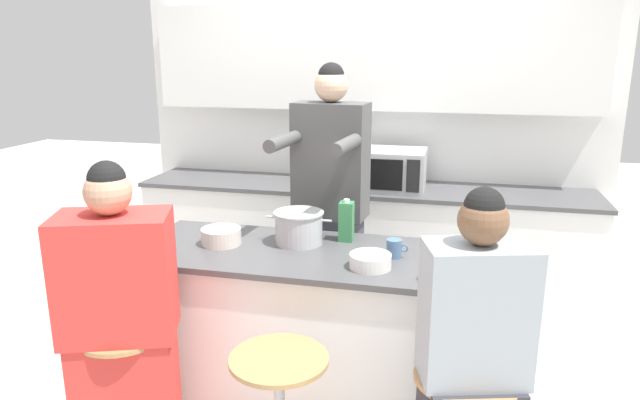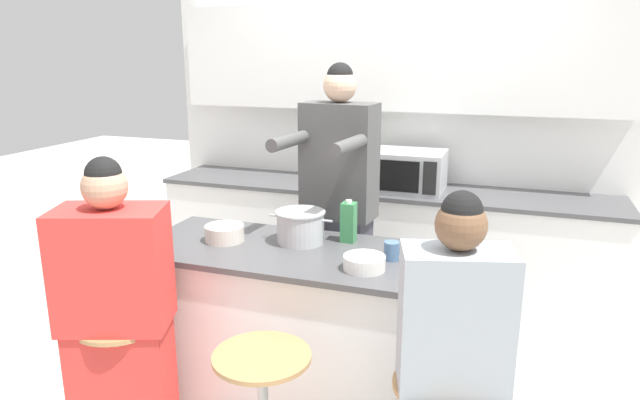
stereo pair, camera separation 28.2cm
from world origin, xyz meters
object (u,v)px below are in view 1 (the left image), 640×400
fruit_bowl (370,261)px  microwave (390,169)px  juice_carton (346,221)px  potted_plant (319,161)px  person_cooking (330,222)px  coffee_cup_near (434,273)px  person_seated_near (470,387)px  bar_stool_leftmost (128,389)px  banana_bunch (474,246)px  coffee_cup_far (394,248)px  person_wrapped_blanket (122,335)px  kitchen_island (317,334)px  cooking_pot (299,227)px

fruit_bowl → microwave: bearing=93.4°
fruit_bowl → juice_carton: juice_carton is taller
potted_plant → person_cooking: bearing=-72.3°
coffee_cup_near → juice_carton: size_ratio=0.51×
person_cooking → coffee_cup_near: person_cooking is taller
person_seated_near → bar_stool_leftmost: bearing=163.1°
banana_bunch → potted_plant: bearing=132.6°
coffee_cup_far → potted_plant: bearing=117.2°
fruit_bowl → coffee_cup_near: 0.30m
person_cooking → person_seated_near: 1.42m
banana_bunch → coffee_cup_near: bearing=-111.8°
bar_stool_leftmost → person_wrapped_blanket: person_wrapped_blanket is taller
coffee_cup_near → juice_carton: (-0.47, 0.45, 0.07)m
kitchen_island → coffee_cup_far: coffee_cup_far is taller
kitchen_island → banana_bunch: bearing=15.8°
cooking_pot → banana_bunch: 0.89m
fruit_bowl → banana_bunch: fruit_bowl is taller
person_wrapped_blanket → juice_carton: person_wrapped_blanket is taller
fruit_bowl → juice_carton: (-0.18, 0.36, 0.07)m
person_seated_near → microwave: 2.09m
person_cooking → person_wrapped_blanket: 1.35m
person_seated_near → coffee_cup_far: bearing=104.2°
coffee_cup_near → cooking_pot: bearing=153.5°
person_cooking → juice_carton: size_ratio=8.08×
person_wrapped_blanket → fruit_bowl: (1.01, 0.47, 0.26)m
kitchen_island → potted_plant: potted_plant is taller
person_seated_near → microwave: bearing=89.6°
person_cooking → banana_bunch: 0.87m
person_wrapped_blanket → cooking_pot: size_ratio=4.20×
coffee_cup_far → juice_carton: bearing=144.9°
person_cooking → fruit_bowl: 0.76m
coffee_cup_near → microwave: (-0.38, 1.59, 0.12)m
person_wrapped_blanket → person_cooking: bearing=40.0°
banana_bunch → microwave: microwave is taller
person_cooking → person_wrapped_blanket: bearing=-114.7°
coffee_cup_near → potted_plant: (-0.90, 1.62, 0.15)m
bar_stool_leftmost → juice_carton: size_ratio=3.07×
banana_bunch → microwave: size_ratio=0.30×
bar_stool_leftmost → person_cooking: (0.68, 1.12, 0.50)m
coffee_cup_near → fruit_bowl: bearing=162.6°
fruit_bowl → coffee_cup_far: (0.09, 0.16, 0.01)m
person_wrapped_blanket → bar_stool_leftmost: bearing=97.0°
coffee_cup_near → potted_plant: potted_plant is taller
cooking_pot → fruit_bowl: bearing=-32.2°
bar_stool_leftmost → cooking_pot: bearing=49.0°
person_seated_near → potted_plant: size_ratio=4.72×
person_cooking → banana_bunch: size_ratio=12.43×
person_wrapped_blanket → banana_bunch: 1.71m
person_seated_near → fruit_bowl: bearing=118.3°
bar_stool_leftmost → cooking_pot: (0.61, 0.70, 0.59)m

